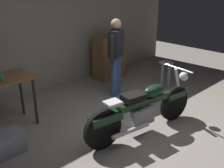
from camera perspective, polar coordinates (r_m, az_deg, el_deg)
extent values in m
plane|color=gray|center=(4.63, 6.26, -9.75)|extent=(12.00, 12.00, 0.00)
cube|color=gray|center=(6.18, -13.89, 13.03)|extent=(8.00, 0.12, 3.10)
cylinder|color=#2D2D33|center=(4.79, -16.23, -3.65)|extent=(0.05, 0.05, 0.86)
cylinder|color=#2D2D33|center=(5.22, -18.97, -1.85)|extent=(0.05, 0.05, 0.86)
cylinder|color=black|center=(4.92, 13.28, -4.08)|extent=(0.64, 0.16, 0.64)
cylinder|color=black|center=(3.99, -1.96, -9.80)|extent=(0.64, 0.16, 0.64)
cube|color=black|center=(4.84, 13.45, -2.20)|extent=(0.46, 0.20, 0.10)
cube|color=black|center=(3.93, -1.38, -7.39)|extent=(0.54, 0.25, 0.12)
cube|color=gray|center=(4.37, 6.02, -6.66)|extent=(0.47, 0.30, 0.28)
cube|color=black|center=(4.34, 7.12, -3.84)|extent=(1.10, 0.26, 0.10)
ellipsoid|color=black|center=(4.41, 9.13, -1.41)|extent=(0.47, 0.28, 0.20)
cube|color=black|center=(4.12, 4.64, -2.83)|extent=(0.39, 0.29, 0.10)
cube|color=silver|center=(3.89, 0.12, -3.99)|extent=(0.27, 0.23, 0.03)
cylinder|color=silver|center=(4.83, 14.08, -0.36)|extent=(0.27, 0.09, 0.68)
cylinder|color=silver|center=(4.69, 14.12, 3.28)|extent=(0.12, 0.60, 0.03)
sphere|color=silver|center=(4.87, 15.17, 1.59)|extent=(0.16, 0.16, 0.16)
cylinder|color=silver|center=(4.17, 4.09, -10.01)|extent=(0.70, 0.17, 0.07)
cylinder|color=#415F9C|center=(5.90, 1.17, 2.12)|extent=(0.15, 0.15, 0.88)
cylinder|color=#415F9C|center=(5.72, 0.45, 1.50)|extent=(0.15, 0.15, 0.88)
cube|color=#26262D|center=(5.61, 0.85, 8.76)|extent=(0.44, 0.35, 0.56)
cylinder|color=#26262D|center=(5.84, 1.72, 8.47)|extent=(0.09, 0.09, 0.58)
cylinder|color=#26262D|center=(5.41, -0.08, 7.42)|extent=(0.09, 0.09, 0.58)
sphere|color=tan|center=(5.53, 0.88, 12.81)|extent=(0.22, 0.22, 0.22)
cylinder|color=#B2B2B7|center=(6.20, 11.61, 4.50)|extent=(0.32, 0.32, 0.02)
cylinder|color=#B2B2B7|center=(6.38, 11.96, 1.94)|extent=(0.02, 0.02, 0.62)
cylinder|color=#B2B2B7|center=(6.36, 10.59, 1.96)|extent=(0.02, 0.02, 0.62)
cylinder|color=#B2B2B7|center=(6.21, 10.81, 1.48)|extent=(0.02, 0.02, 0.62)
cylinder|color=#B2B2B7|center=(6.24, 12.21, 1.46)|extent=(0.02, 0.02, 0.62)
cube|color=brown|center=(6.84, -0.59, 5.83)|extent=(0.80, 0.44, 1.10)
sphere|color=tan|center=(6.60, 0.78, 7.95)|extent=(0.04, 0.04, 0.04)
sphere|color=tan|center=(6.68, 0.77, 5.45)|extent=(0.04, 0.04, 0.04)
sphere|color=tan|center=(6.77, 0.76, 3.01)|extent=(0.04, 0.04, 0.04)
cube|color=gray|center=(4.25, -21.51, -11.71)|extent=(0.44, 0.32, 0.34)
cylinder|color=#3D7F4C|center=(4.54, -22.83, 1.30)|extent=(0.08, 0.08, 0.11)
torus|color=#3D7F4C|center=(4.56, -22.30, 1.51)|extent=(0.06, 0.01, 0.06)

